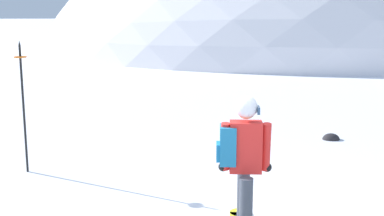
# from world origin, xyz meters

# --- Properties ---
(ridge_peak_main) EXTENTS (36.31, 32.68, 16.16)m
(ridge_peak_main) POSITION_xyz_m (11.43, 30.12, 0.00)
(ridge_peak_main) COLOR white
(ridge_peak_main) RESTS_ON ground
(snowboarder_main) EXTENTS (0.65, 1.82, 1.71)m
(snowboarder_main) POSITION_xyz_m (0.45, 0.15, 0.92)
(snowboarder_main) COLOR yellow
(snowboarder_main) RESTS_ON ground
(piste_marker_near) EXTENTS (0.20, 0.20, 2.17)m
(piste_marker_near) POSITION_xyz_m (-2.57, 3.03, 1.23)
(piste_marker_near) COLOR black
(piste_marker_near) RESTS_ON ground
(rock_dark) EXTENTS (0.36, 0.31, 0.25)m
(rock_dark) POSITION_xyz_m (3.25, 4.54, 0.00)
(rock_dark) COLOR #282628
(rock_dark) RESTS_ON ground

